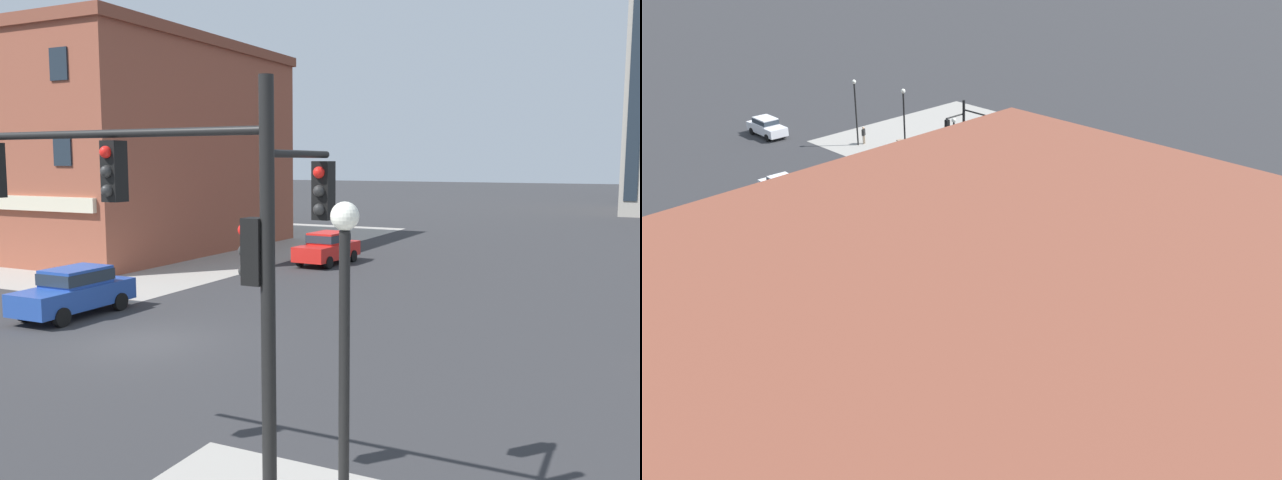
% 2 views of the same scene
% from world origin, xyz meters
% --- Properties ---
extents(ground_plane, '(320.00, 320.00, 0.00)m').
position_xyz_m(ground_plane, '(0.00, 0.00, 0.00)').
color(ground_plane, '#2D2D30').
extents(sidewalk_far_corner, '(32.00, 32.00, 0.02)m').
position_xyz_m(sidewalk_far_corner, '(-20.00, 20.00, 0.00)').
color(sidewalk_far_corner, gray).
rests_on(sidewalk_far_corner, ground).
extents(traffic_signal_main, '(6.95, 2.09, 6.48)m').
position_xyz_m(traffic_signal_main, '(7.49, -7.35, 4.17)').
color(traffic_signal_main, black).
rests_on(traffic_signal_main, ground).
extents(street_lamp_corner_near, '(0.36, 0.36, 4.89)m').
position_xyz_m(street_lamp_corner_near, '(10.00, -7.69, 3.11)').
color(street_lamp_corner_near, black).
rests_on(street_lamp_corner_near, ground).
extents(car_main_southbound_far, '(2.09, 4.50, 1.68)m').
position_xyz_m(car_main_southbound_far, '(-1.65, 16.36, 0.92)').
color(car_main_southbound_far, red).
rests_on(car_main_southbound_far, ground).
extents(car_cross_eastbound, '(1.93, 4.42, 1.68)m').
position_xyz_m(car_cross_eastbound, '(-4.51, 1.75, 0.92)').
color(car_cross_eastbound, '#23479E').
rests_on(car_cross_eastbound, ground).
extents(storefront_block_near_corner, '(20.10, 18.61, 12.44)m').
position_xyz_m(storefront_block_near_corner, '(-18.85, 17.08, 6.23)').
color(storefront_block_near_corner, brown).
rests_on(storefront_block_near_corner, ground).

